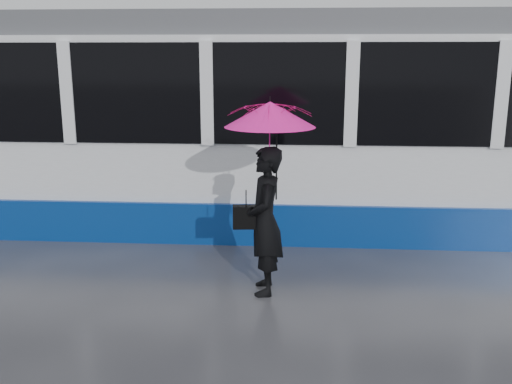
{
  "coord_description": "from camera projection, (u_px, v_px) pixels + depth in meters",
  "views": [
    {
      "loc": [
        0.44,
        -6.7,
        2.72
      ],
      "look_at": [
        -0.04,
        0.05,
        1.1
      ],
      "focal_mm": 40.0,
      "sensor_mm": 36.0,
      "label": 1
    }
  ],
  "objects": [
    {
      "name": "tram",
      "position": [
        129.0,
        123.0,
        9.36
      ],
      "size": [
        26.0,
        2.56,
        3.35
      ],
      "color": "white",
      "rests_on": "ground"
    },
    {
      "name": "ground",
      "position": [
        259.0,
        278.0,
        7.16
      ],
      "size": [
        90.0,
        90.0,
        0.0
      ],
      "primitive_type": "plane",
      "color": "#2A2A2F",
      "rests_on": "ground"
    },
    {
      "name": "woman",
      "position": [
        265.0,
        221.0,
        6.56
      ],
      "size": [
        0.47,
        0.67,
        1.73
      ],
      "primitive_type": "imported",
      "rotation": [
        0.0,
        0.0,
        -1.47
      ],
      "color": "black",
      "rests_on": "ground"
    },
    {
      "name": "umbrella",
      "position": [
        270.0,
        132.0,
        6.32
      ],
      "size": [
        1.11,
        1.11,
        1.17
      ],
      "rotation": [
        0.0,
        0.0,
        0.1
      ],
      "color": "#DF1280",
      "rests_on": "ground"
    },
    {
      "name": "handbag",
      "position": [
        246.0,
        217.0,
        6.58
      ],
      "size": [
        0.32,
        0.16,
        0.45
      ],
      "rotation": [
        0.0,
        0.0,
        0.1
      ],
      "color": "black",
      "rests_on": "ground"
    },
    {
      "name": "rails",
      "position": [
        268.0,
        221.0,
        9.58
      ],
      "size": [
        34.0,
        1.51,
        0.02
      ],
      "color": "#3F3D38",
      "rests_on": "ground"
    }
  ]
}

